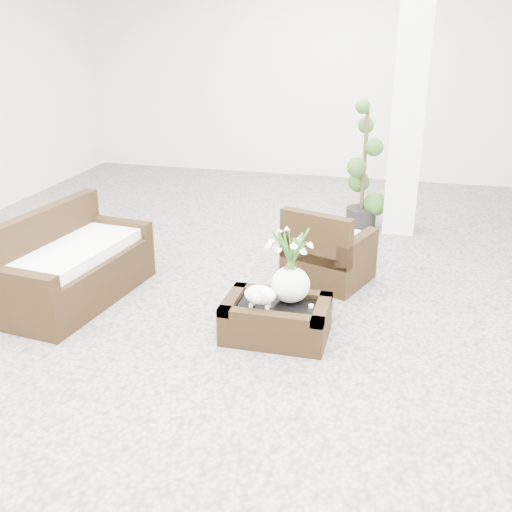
% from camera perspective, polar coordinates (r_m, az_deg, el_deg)
% --- Properties ---
extents(ground, '(11.00, 11.00, 0.00)m').
position_cam_1_polar(ground, '(5.75, 0.25, -5.40)').
color(ground, gray).
rests_on(ground, ground).
extents(column, '(0.40, 0.40, 3.50)m').
position_cam_1_polar(column, '(7.82, 14.39, 14.61)').
color(column, white).
rests_on(column, ground).
extents(coffee_table, '(0.90, 0.60, 0.31)m').
position_cam_1_polar(coffee_table, '(5.28, 1.92, -6.14)').
color(coffee_table, black).
rests_on(coffee_table, ground).
extents(sheep_figurine, '(0.28, 0.23, 0.21)m').
position_cam_1_polar(sheep_figurine, '(5.10, 0.39, -3.89)').
color(sheep_figurine, white).
rests_on(sheep_figurine, coffee_table).
extents(planter_narcissus, '(0.44, 0.44, 0.80)m').
position_cam_1_polar(planter_narcissus, '(5.11, 3.34, -0.23)').
color(planter_narcissus, white).
rests_on(planter_narcissus, coffee_table).
extents(tealight, '(0.04, 0.04, 0.03)m').
position_cam_1_polar(tealight, '(5.17, 5.25, -4.72)').
color(tealight, white).
rests_on(tealight, coffee_table).
extents(armchair, '(0.98, 0.96, 0.83)m').
position_cam_1_polar(armchair, '(6.34, 6.99, 1.13)').
color(armchair, black).
rests_on(armchair, ground).
extents(loveseat, '(0.99, 1.75, 0.89)m').
position_cam_1_polar(loveseat, '(6.12, -16.89, -0.12)').
color(loveseat, black).
rests_on(loveseat, ground).
extents(topiary, '(0.44, 0.44, 1.65)m').
position_cam_1_polar(topiary, '(8.01, 10.21, 8.34)').
color(topiary, '#234817').
rests_on(topiary, ground).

